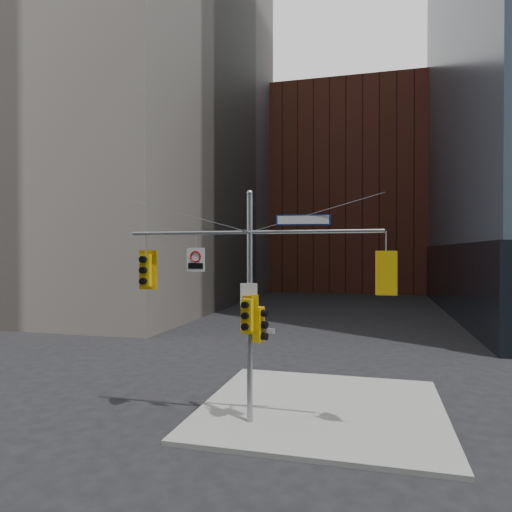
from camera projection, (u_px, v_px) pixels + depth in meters
The scene contains 13 objects.
ground at pixel (230, 454), 12.15m from camera, with size 160.00×160.00×0.00m, color black.
sidewalk_corner at pixel (322, 408), 15.51m from camera, with size 8.00×8.00×0.15m, color gray.
brick_midrise at pixel (350, 194), 68.10m from camera, with size 26.00×20.00×28.00m, color maroon.
signal_assembly at pixel (250, 284), 14.03m from camera, with size 8.00×0.80×7.30m.
traffic_light_west_arm at pixel (146, 270), 14.95m from camera, with size 0.63×0.51×1.31m.
traffic_light_east_arm at pixel (386, 273), 13.00m from camera, with size 0.60×0.48×1.26m.
traffic_light_pole_side at pixel (260, 324), 13.96m from camera, with size 0.46×0.39×1.07m.
traffic_light_pole_front at pixel (247, 315), 13.79m from camera, with size 0.58×0.49×1.21m.
street_sign_blade at pixel (303, 220), 13.60m from camera, with size 1.62×0.24×0.32m.
regulatory_sign_arm at pixel (196, 259), 14.46m from camera, with size 0.60×0.06×0.75m.
regulatory_sign_pole at pixel (249, 295), 13.93m from camera, with size 0.53×0.06×0.70m.
street_blade_ew at pixel (264, 330), 13.94m from camera, with size 0.69×0.11×0.14m.
street_blade_ns at pixel (254, 333), 14.49m from camera, with size 0.05×0.71×0.14m.
Camera 1 is at (3.76, -11.52, 5.41)m, focal length 32.00 mm.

